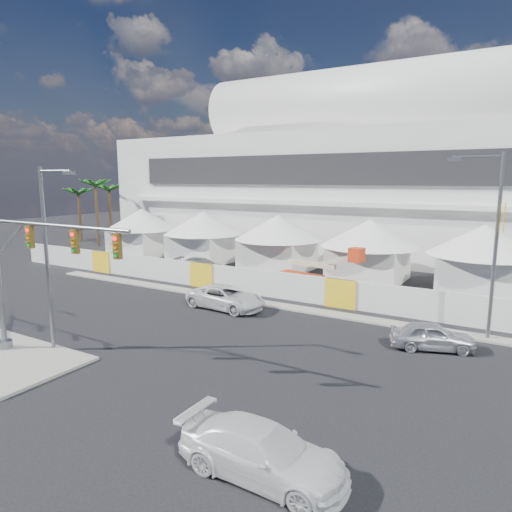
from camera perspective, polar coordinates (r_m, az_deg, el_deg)
The scene contains 13 objects.
ground at distance 24.02m, azimuth -16.51°, elevation -12.41°, with size 160.00×160.00×0.00m, color black.
stadium at distance 56.98m, azimuth 23.04°, elevation 9.49°, with size 80.00×24.80×21.98m.
tent_row at distance 42.51m, azimuth 8.13°, elevation 1.84°, with size 53.40×8.40×5.40m.
hoarding_fence at distance 32.25m, azimuth 10.56°, elevation -4.62°, with size 70.00×0.25×2.00m, color silver.
palm_cluster at distance 66.97m, azimuth -17.89°, elevation 7.50°, with size 10.60×10.60×8.55m.
sedan_silver at distance 25.92m, azimuth 21.17°, elevation -9.31°, with size 4.25×1.71×1.45m, color silver.
pickup_curb at distance 31.55m, azimuth -3.77°, elevation -5.19°, with size 5.68×2.62×1.58m, color silver.
pickup_near at distance 14.87m, azimuth 0.79°, elevation -23.26°, with size 5.37×2.18×1.56m, color white.
lot_car_c at distance 42.84m, azimuth -6.73°, elevation -1.30°, with size 5.27×2.14×1.53m, color #AAAAAF.
traffic_mast at distance 24.81m, azimuth -27.26°, elevation -1.87°, with size 9.84×0.74×7.61m.
streetlight_median at distance 25.09m, azimuth -24.47°, elevation 1.04°, with size 2.57×0.26×9.28m.
streetlight_curb at distance 27.62m, azimuth 27.40°, elevation 2.50°, with size 3.03×0.68×10.24m.
boom_lift at distance 37.25m, azimuth 6.48°, elevation -2.55°, with size 7.65×2.31×3.81m.
Camera 1 is at (16.60, -14.93, 8.86)m, focal length 32.00 mm.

